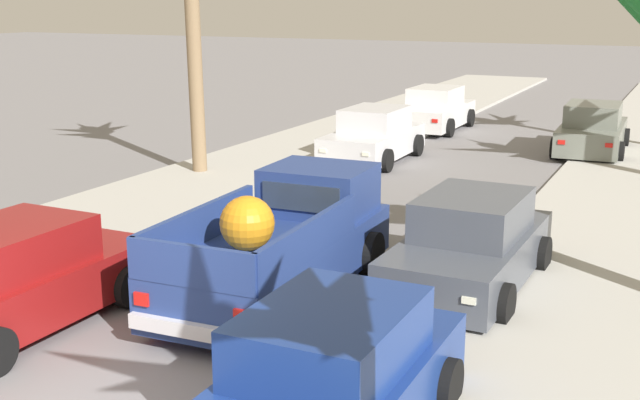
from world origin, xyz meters
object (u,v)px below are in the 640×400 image
at_px(car_left_far, 328,385).
at_px(car_left_near, 470,245).
at_px(car_right_near, 592,130).
at_px(car_right_mid, 374,136).
at_px(pickup_truck, 284,244).
at_px(car_right_far, 436,110).
at_px(car_left_mid, 16,280).

bearing_deg(car_left_far, car_left_near, 89.66).
distance_m(car_right_near, car_right_mid, 6.75).
relative_size(car_left_near, car_left_far, 1.01).
bearing_deg(car_right_mid, car_left_far, -69.96).
bearing_deg(pickup_truck, car_left_near, 29.80).
bearing_deg(car_right_far, car_right_mid, -88.98).
xyz_separation_m(pickup_truck, car_right_near, (2.79, 14.55, -0.09)).
height_order(car_left_near, car_left_far, same).
relative_size(pickup_truck, car_right_mid, 1.24).
relative_size(car_right_near, car_right_far, 1.01).
bearing_deg(car_left_near, car_right_far, 109.52).
distance_m(car_right_near, car_left_far, 18.45).
relative_size(car_right_near, car_right_mid, 1.01).
relative_size(car_left_mid, car_right_mid, 1.00).
distance_m(car_left_near, car_right_far, 16.37).
bearing_deg(car_right_near, car_left_near, -90.81).
height_order(pickup_truck, car_right_near, pickup_truck).
xyz_separation_m(car_left_near, car_right_near, (0.19, 13.06, 0.00)).
bearing_deg(car_left_far, car_left_mid, 169.30).
relative_size(car_left_mid, car_left_far, 1.00).
distance_m(car_left_far, car_right_far, 21.52).
bearing_deg(car_right_far, car_left_near, -70.48).
height_order(car_left_near, car_right_far, same).
distance_m(pickup_truck, car_left_far, 4.67).
relative_size(pickup_truck, car_right_near, 1.22).
height_order(car_left_mid, car_left_far, same).
height_order(car_left_near, car_right_mid, same).
bearing_deg(car_right_near, car_right_far, 157.28).
height_order(pickup_truck, car_right_far, pickup_truck).
height_order(car_left_mid, car_right_mid, same).
relative_size(car_right_near, car_left_far, 1.01).
distance_m(pickup_truck, car_right_near, 14.82).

